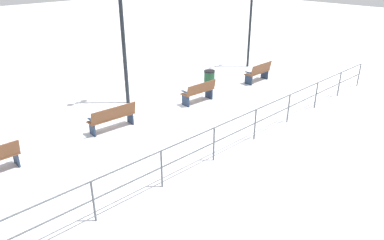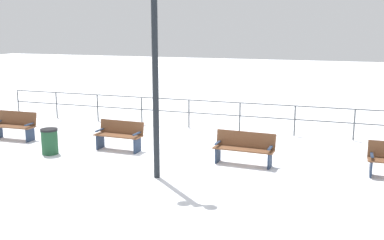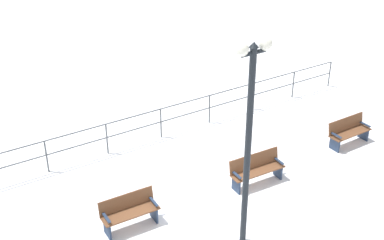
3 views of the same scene
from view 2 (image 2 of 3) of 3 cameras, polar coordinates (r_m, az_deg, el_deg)
The scene contains 7 objects.
ground_plane at distance 13.38m, azimuth -1.84°, elevation -4.72°, with size 80.00×80.00×0.00m, color white.
bench_nearest at distance 16.48m, azimuth -21.53°, elevation -0.61°, with size 0.56×1.53×0.94m.
bench_second at distance 14.21m, azimuth -9.18°, elevation -1.87°, with size 0.58×1.53×0.90m.
bench_third at distance 12.66m, azimuth 6.63°, elevation -3.47°, with size 0.57×1.72×0.91m.
lamppost_middle at distance 11.05m, azimuth -4.74°, elevation 9.89°, with size 0.29×0.91×5.31m.
waterfront_railing at distance 16.73m, azimuth 2.80°, elevation 1.24°, with size 0.05×17.81×1.09m.
trash_bin at distance 14.27m, azimuth -17.59°, elevation -2.59°, with size 0.51×0.51×0.78m.
Camera 2 is at (11.98, 4.58, 3.82)m, focal length 42.11 mm.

